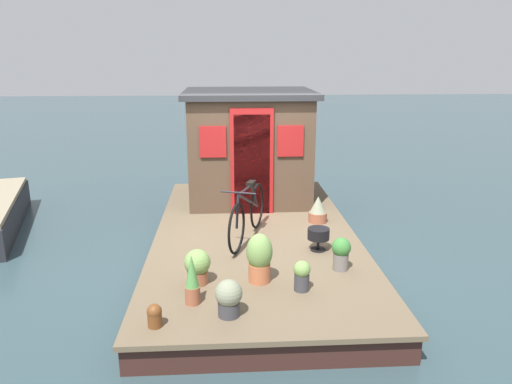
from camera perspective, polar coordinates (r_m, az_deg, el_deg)
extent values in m
plane|color=#2D4247|center=(7.75, -0.09, -7.22)|extent=(60.00, 60.00, 0.00)
cube|color=brown|center=(7.63, -0.09, -4.87)|extent=(6.00, 3.04, 0.06)
cube|color=#381E19|center=(7.70, -0.09, -6.16)|extent=(5.88, 2.98, 0.31)
cube|color=#4C3828|center=(9.19, -0.80, 5.09)|extent=(1.90, 2.14, 1.91)
cube|color=#28282B|center=(9.06, -0.82, 11.34)|extent=(2.10, 2.34, 0.10)
cube|color=#19334C|center=(8.27, -0.48, 3.13)|extent=(0.04, 0.60, 1.70)
cube|color=maroon|center=(8.25, -0.48, 3.46)|extent=(0.03, 0.72, 1.80)
cube|color=maroon|center=(8.25, 4.00, 5.89)|extent=(0.03, 0.44, 0.52)
cube|color=maroon|center=(8.18, -5.00, 5.79)|extent=(0.03, 0.44, 0.52)
torus|color=black|center=(6.74, -2.25, -4.24)|extent=(0.68, 0.26, 0.71)
torus|color=black|center=(7.72, 0.13, -1.61)|extent=(0.68, 0.26, 0.71)
cylinder|color=black|center=(7.19, -0.89, -1.01)|extent=(0.96, 0.36, 0.49)
cylinder|color=black|center=(6.98, -1.29, 0.25)|extent=(0.62, 0.24, 0.07)
cylinder|color=black|center=(7.50, -0.21, -0.45)|extent=(0.36, 0.15, 0.44)
cylinder|color=black|center=(6.71, -2.17, -2.29)|extent=(0.13, 0.07, 0.46)
cube|color=black|center=(7.27, -0.57, 1.00)|extent=(0.22, 0.16, 0.06)
cylinder|color=black|center=(6.67, -2.08, -0.08)|extent=(0.18, 0.48, 0.02)
cylinder|color=#38383D|center=(5.31, -3.15, -13.33)|extent=(0.23, 0.23, 0.16)
sphere|color=gray|center=(5.23, -3.18, -11.60)|extent=(0.29, 0.29, 0.29)
cylinder|color=#935138|center=(8.11, 7.14, -2.89)|extent=(0.30, 0.30, 0.16)
cone|color=gray|center=(8.04, 7.19, -1.44)|extent=(0.27, 0.27, 0.27)
cylinder|color=#38383D|center=(5.83, 5.30, -10.36)|extent=(0.18, 0.18, 0.20)
sphere|color=#70934C|center=(5.76, 5.34, -8.87)|extent=(0.20, 0.20, 0.20)
cylinder|color=slate|center=(6.41, 9.75, -7.92)|extent=(0.19, 0.19, 0.22)
sphere|color=#387533|center=(6.33, 9.84, -6.31)|extent=(0.24, 0.24, 0.24)
cylinder|color=#B2603D|center=(6.01, 0.40, -9.29)|extent=(0.26, 0.26, 0.23)
ellipsoid|color=#70934C|center=(5.90, 0.40, -6.92)|extent=(0.31, 0.31, 0.45)
cylinder|color=#935138|center=(6.02, -6.74, -9.72)|extent=(0.25, 0.25, 0.16)
sphere|color=#70934C|center=(5.94, -6.80, -8.08)|extent=(0.32, 0.32, 0.32)
cylinder|color=#935138|center=(5.57, -7.33, -11.70)|extent=(0.17, 0.17, 0.20)
cone|color=#4C8942|center=(5.45, -7.44, -9.03)|extent=(0.15, 0.15, 0.37)
cylinder|color=black|center=(6.92, 7.24, -4.80)|extent=(0.31, 0.31, 0.15)
cylinder|color=black|center=(6.97, 7.19, -6.04)|extent=(0.04, 0.04, 0.17)
cylinder|color=black|center=(7.00, 7.17, -6.60)|extent=(0.21, 0.21, 0.02)
cylinder|color=brown|center=(5.22, -11.62, -14.18)|extent=(0.15, 0.15, 0.17)
sphere|color=brown|center=(5.18, -11.67, -13.37)|extent=(0.15, 0.15, 0.15)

